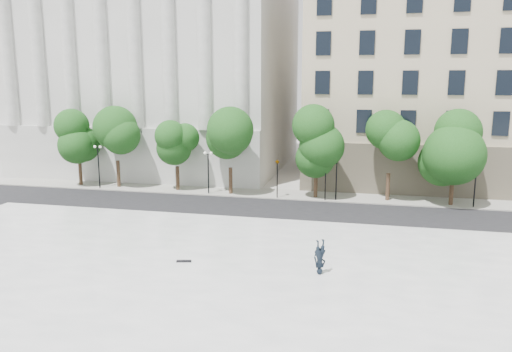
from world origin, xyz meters
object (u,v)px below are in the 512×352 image
object	(u,v)px
traffic_light_west	(277,160)
skateboard	(184,261)
traffic_light_east	(326,162)
person_lying	(320,269)

from	to	relation	value
traffic_light_west	skateboard	bearing A→B (deg)	-96.83
traffic_light_east	skateboard	distance (m)	19.98
traffic_light_west	skateboard	world-z (taller)	traffic_light_west
person_lying	traffic_light_east	bearing A→B (deg)	60.08
traffic_light_east	traffic_light_west	bearing A→B (deg)	180.00
traffic_light_east	person_lying	xyz separation A→B (m)	(1.28, -18.68, -2.92)
traffic_light_west	traffic_light_east	size ratio (longest dim) A/B	1.01
traffic_light_east	person_lying	size ratio (longest dim) A/B	2.14
traffic_light_west	person_lying	size ratio (longest dim) A/B	2.16
traffic_light_west	person_lying	bearing A→B (deg)	-72.93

